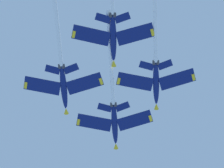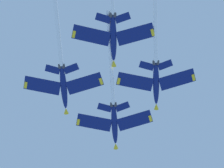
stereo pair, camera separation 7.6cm
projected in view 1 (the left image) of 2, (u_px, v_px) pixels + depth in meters
jet_lead at (113, 104)px, 131.99m from camera, size 23.53×33.57×10.18m
jet_left_wing at (62, 66)px, 126.28m from camera, size 22.74×31.99×10.06m
jet_right_wing at (156, 66)px, 127.55m from camera, size 21.38×29.43×10.22m
jet_slot at (113, 19)px, 121.33m from camera, size 23.82×32.49×11.11m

